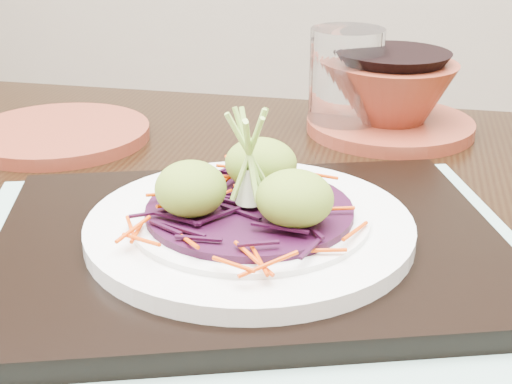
% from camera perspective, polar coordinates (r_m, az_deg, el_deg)
% --- Properties ---
extents(dining_table, '(1.24, 0.84, 0.77)m').
position_cam_1_polar(dining_table, '(0.58, 3.64, -13.97)').
color(dining_table, black).
rests_on(dining_table, ground).
extents(placemat, '(0.50, 0.44, 0.00)m').
position_cam_1_polar(placemat, '(0.52, -0.51, -5.21)').
color(placemat, '#80A698').
rests_on(placemat, dining_table).
extents(serving_tray, '(0.43, 0.37, 0.02)m').
position_cam_1_polar(serving_tray, '(0.52, -0.51, -4.25)').
color(serving_tray, black).
rests_on(serving_tray, placemat).
extents(white_plate, '(0.23, 0.23, 0.02)m').
position_cam_1_polar(white_plate, '(0.51, -0.52, -2.67)').
color(white_plate, white).
rests_on(white_plate, serving_tray).
extents(cabbage_bed, '(0.15, 0.15, 0.01)m').
position_cam_1_polar(cabbage_bed, '(0.50, -0.52, -1.46)').
color(cabbage_bed, '#2D0926').
rests_on(cabbage_bed, white_plate).
extents(carrot_julienne, '(0.18, 0.18, 0.01)m').
position_cam_1_polar(carrot_julienne, '(0.50, -0.52, -0.72)').
color(carrot_julienne, '#CD3903').
rests_on(carrot_julienne, cabbage_bed).
extents(guacamole_scoops, '(0.13, 0.11, 0.04)m').
position_cam_1_polar(guacamole_scoops, '(0.49, -0.55, 0.70)').
color(guacamole_scoops, olive).
rests_on(guacamole_scoops, cabbage_bed).
extents(scallion_garnish, '(0.05, 0.05, 0.08)m').
position_cam_1_polar(scallion_garnish, '(0.49, -0.54, 2.65)').
color(scallion_garnish, '#93BF4C').
rests_on(scallion_garnish, cabbage_bed).
extents(terracotta_side_plate, '(0.21, 0.21, 0.01)m').
position_cam_1_polar(terracotta_side_plate, '(0.79, -15.46, 4.51)').
color(terracotta_side_plate, maroon).
rests_on(terracotta_side_plate, dining_table).
extents(water_glass, '(0.09, 0.09, 0.11)m').
position_cam_1_polar(water_glass, '(0.78, 7.18, 8.79)').
color(water_glass, white).
rests_on(water_glass, dining_table).
extents(terracotta_bowl_set, '(0.21, 0.21, 0.08)m').
position_cam_1_polar(terracotta_bowl_set, '(0.79, 10.79, 7.16)').
color(terracotta_bowl_set, maroon).
rests_on(terracotta_bowl_set, dining_table).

